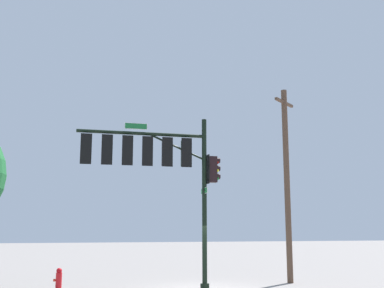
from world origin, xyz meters
name	(u,v)px	position (x,y,z in m)	size (l,w,h in m)	color
signal_pole_assembly	(158,162)	(1.99, 0.01, 5.09)	(5.98, 0.94, 6.98)	black
utility_pole	(287,180)	(-4.20, -1.04, 4.58)	(1.43, 1.28, 8.86)	brown
fire_hydrant	(59,279)	(5.74, -1.12, 0.41)	(0.33, 0.24, 0.83)	red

